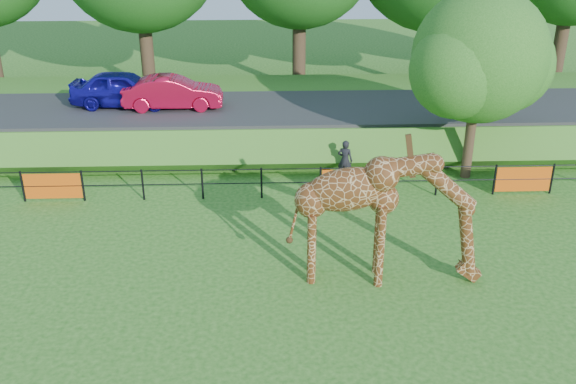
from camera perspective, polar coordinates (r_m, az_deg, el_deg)
name	(u,v)px	position (r m, az deg, el deg)	size (l,w,h in m)	color
ground	(262,344)	(15.07, -2.36, -13.35)	(90.00, 90.00, 0.00)	#255D17
giraffe	(387,218)	(16.68, 8.79, -2.30)	(5.09, 0.93, 3.63)	#552B11
perimeter_fence	(262,183)	(21.74, -2.37, 0.80)	(28.07, 0.10, 1.10)	black
embankment	(262,114)	(28.74, -2.36, 6.94)	(40.00, 9.00, 1.30)	#255D17
road	(261,108)	(27.10, -2.39, 7.43)	(40.00, 5.00, 0.12)	#2A2A2C
car_blue	(124,89)	(27.86, -14.38, 8.88)	(1.75, 4.35, 1.48)	#1B15AD
car_red	(173,92)	(27.14, -10.19, 8.70)	(1.42, 4.06, 1.34)	red
visitor	(345,160)	(23.19, 5.09, 2.82)	(0.55, 0.36, 1.51)	black
tree_east	(482,61)	(23.34, 16.83, 11.09)	(5.40, 4.71, 6.76)	#342417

